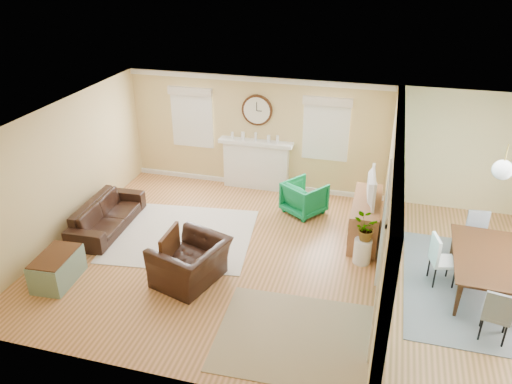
# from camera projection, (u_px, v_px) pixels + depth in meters

# --- Properties ---
(floor) EXTENTS (9.00, 9.00, 0.00)m
(floor) POSITION_uv_depth(u_px,v_px,m) (295.00, 264.00, 8.93)
(floor) COLOR #955F2F
(floor) RESTS_ON ground
(wall_back) EXTENTS (9.00, 0.02, 2.60)m
(wall_back) POSITION_uv_depth(u_px,v_px,m) (323.00, 139.00, 10.94)
(wall_back) COLOR #D6B575
(wall_back) RESTS_ON ground
(wall_front) EXTENTS (9.00, 0.02, 2.60)m
(wall_front) POSITION_uv_depth(u_px,v_px,m) (248.00, 315.00, 5.76)
(wall_front) COLOR #D6B575
(wall_front) RESTS_ON ground
(wall_left) EXTENTS (0.02, 6.00, 2.60)m
(wall_left) POSITION_uv_depth(u_px,v_px,m) (63.00, 171.00, 9.41)
(wall_left) COLOR #D6B575
(wall_left) RESTS_ON ground
(ceiling) EXTENTS (9.00, 6.00, 0.02)m
(ceiling) POSITION_uv_depth(u_px,v_px,m) (300.00, 126.00, 7.77)
(ceiling) COLOR white
(ceiling) RESTS_ON wall_back
(partition) EXTENTS (0.17, 6.00, 2.60)m
(partition) POSITION_uv_depth(u_px,v_px,m) (391.00, 200.00, 8.21)
(partition) COLOR #D6B575
(partition) RESTS_ON ground
(fireplace) EXTENTS (1.70, 0.30, 1.17)m
(fireplace) POSITION_uv_depth(u_px,v_px,m) (256.00, 164.00, 11.51)
(fireplace) COLOR white
(fireplace) RESTS_ON ground
(wall_clock) EXTENTS (0.70, 0.07, 0.70)m
(wall_clock) POSITION_uv_depth(u_px,v_px,m) (257.00, 110.00, 11.02)
(wall_clock) COLOR #43250F
(wall_clock) RESTS_ON wall_back
(window_left) EXTENTS (1.05, 0.13, 1.42)m
(window_left) POSITION_uv_depth(u_px,v_px,m) (192.00, 113.00, 11.46)
(window_left) COLOR white
(window_left) RESTS_ON wall_back
(window_right) EXTENTS (1.05, 0.13, 1.42)m
(window_right) POSITION_uv_depth(u_px,v_px,m) (326.00, 125.00, 10.73)
(window_right) COLOR white
(window_right) RESTS_ON wall_back
(pendant) EXTENTS (0.30, 0.30, 0.55)m
(pendant) POSITION_uv_depth(u_px,v_px,m) (503.00, 170.00, 7.25)
(pendant) COLOR gold
(pendant) RESTS_ON ceiling
(rug_cream) EXTENTS (2.99, 2.67, 0.01)m
(rug_cream) POSITION_uv_depth(u_px,v_px,m) (182.00, 235.00, 9.81)
(rug_cream) COLOR beige
(rug_cream) RESTS_ON floor
(rug_jute) EXTENTS (2.38, 1.97, 0.01)m
(rug_jute) POSITION_uv_depth(u_px,v_px,m) (296.00, 337.00, 7.27)
(rug_jute) COLOR #9E8567
(rug_jute) RESTS_ON floor
(rug_grey) EXTENTS (2.50, 3.12, 0.01)m
(rug_grey) POSITION_uv_depth(u_px,v_px,m) (481.00, 289.00, 8.28)
(rug_grey) COLOR slate
(rug_grey) RESTS_ON floor
(sofa) EXTENTS (0.87, 2.03, 0.58)m
(sofa) POSITION_uv_depth(u_px,v_px,m) (107.00, 215.00, 9.96)
(sofa) COLOR black
(sofa) RESTS_ON floor
(eames_chair) EXTENTS (1.29, 1.39, 0.75)m
(eames_chair) POSITION_uv_depth(u_px,v_px,m) (191.00, 262.00, 8.33)
(eames_chair) COLOR black
(eames_chair) RESTS_ON floor
(green_chair) EXTENTS (1.06, 1.06, 0.70)m
(green_chair) POSITION_uv_depth(u_px,v_px,m) (304.00, 198.00, 10.51)
(green_chair) COLOR #017836
(green_chair) RESTS_ON floor
(trunk) EXTENTS (0.61, 0.94, 0.52)m
(trunk) POSITION_uv_depth(u_px,v_px,m) (57.00, 268.00, 8.38)
(trunk) COLOR slate
(trunk) RESTS_ON floor
(credenza) EXTENTS (0.53, 1.57, 0.80)m
(credenza) POSITION_uv_depth(u_px,v_px,m) (365.00, 219.00, 9.60)
(credenza) COLOR #A16A41
(credenza) RESTS_ON floor
(tv) EXTENTS (0.21, 0.99, 0.57)m
(tv) POSITION_uv_depth(u_px,v_px,m) (368.00, 187.00, 9.30)
(tv) COLOR black
(tv) RESTS_ON credenza
(garden_stool) EXTENTS (0.32, 0.32, 0.47)m
(garden_stool) POSITION_uv_depth(u_px,v_px,m) (362.00, 251.00, 8.90)
(garden_stool) COLOR white
(garden_stool) RESTS_ON floor
(potted_plant) EXTENTS (0.49, 0.45, 0.47)m
(potted_plant) POSITION_uv_depth(u_px,v_px,m) (365.00, 228.00, 8.69)
(potted_plant) COLOR #337F33
(potted_plant) RESTS_ON garden_stool
(dining_table) EXTENTS (1.11, 1.90, 0.65)m
(dining_table) POSITION_uv_depth(u_px,v_px,m) (485.00, 273.00, 8.14)
(dining_table) COLOR #43250F
(dining_table) RESTS_ON floor
(dining_chair_n) EXTENTS (0.42, 0.42, 0.86)m
(dining_chair_n) POSITION_uv_depth(u_px,v_px,m) (478.00, 233.00, 8.94)
(dining_chair_n) COLOR slate
(dining_chair_n) RESTS_ON floor
(dining_chair_s) EXTENTS (0.46, 0.46, 0.87)m
(dining_chair_s) POSITION_uv_depth(u_px,v_px,m) (498.00, 309.00, 7.06)
(dining_chair_s) COLOR slate
(dining_chair_s) RESTS_ON floor
(dining_chair_w) EXTENTS (0.48, 0.48, 0.89)m
(dining_chair_w) POSITION_uv_depth(u_px,v_px,m) (444.00, 256.00, 8.22)
(dining_chair_w) COLOR white
(dining_chair_w) RESTS_ON floor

